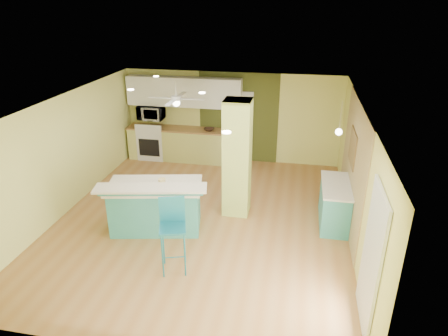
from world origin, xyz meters
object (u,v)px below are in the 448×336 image
(peninsula, at_px, (156,205))
(bar_stool, at_px, (173,223))
(side_counter, at_px, (334,204))
(fruit_bowl, at_px, (209,129))
(canister, at_px, (162,183))

(peninsula, xyz_separation_m, bar_stool, (0.74, -1.15, 0.37))
(side_counter, bearing_deg, fruit_bowl, 140.11)
(peninsula, xyz_separation_m, fruit_bowl, (0.26, 3.63, 0.46))
(bar_stool, xyz_separation_m, side_counter, (2.79, 2.05, -0.44))
(side_counter, bearing_deg, peninsula, -165.73)
(bar_stool, xyz_separation_m, fruit_bowl, (-0.48, 4.78, 0.09))
(peninsula, height_order, bar_stool, bar_stool)
(peninsula, distance_m, side_counter, 3.64)
(side_counter, relative_size, canister, 7.28)
(side_counter, relative_size, fruit_bowl, 4.76)
(peninsula, xyz_separation_m, side_counter, (3.53, 0.90, -0.07))
(fruit_bowl, relative_size, canister, 1.53)
(canister, bearing_deg, fruit_bowl, 88.93)
(canister, bearing_deg, bar_stool, -63.14)
(bar_stool, height_order, canister, bar_stool)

